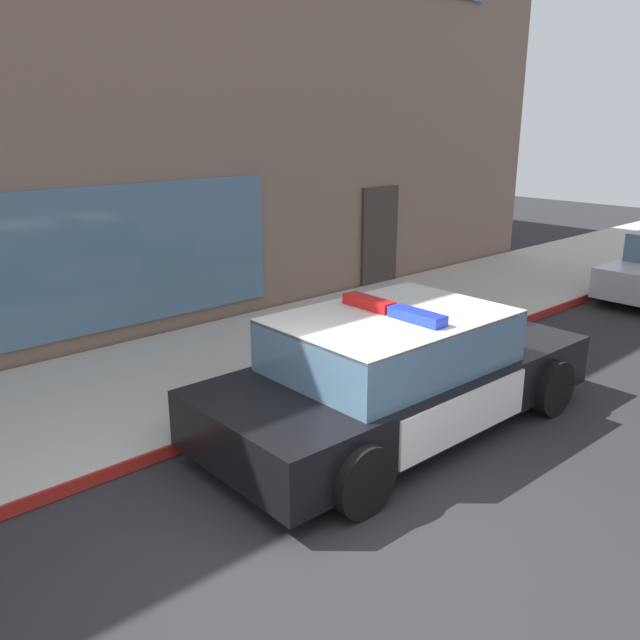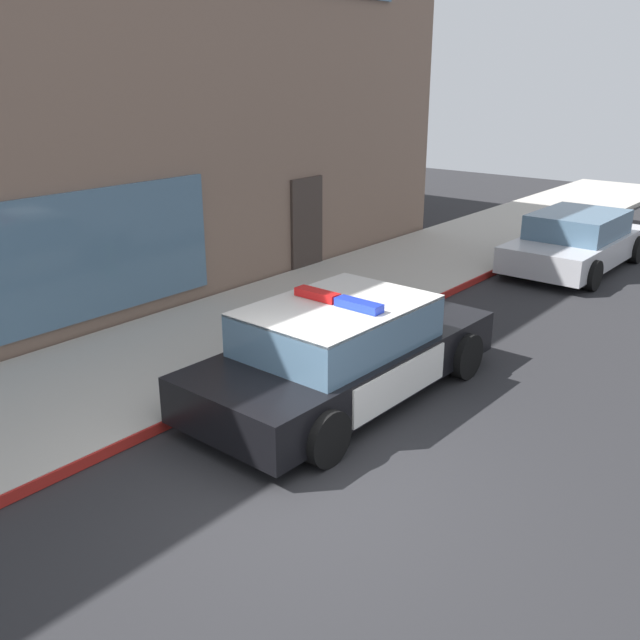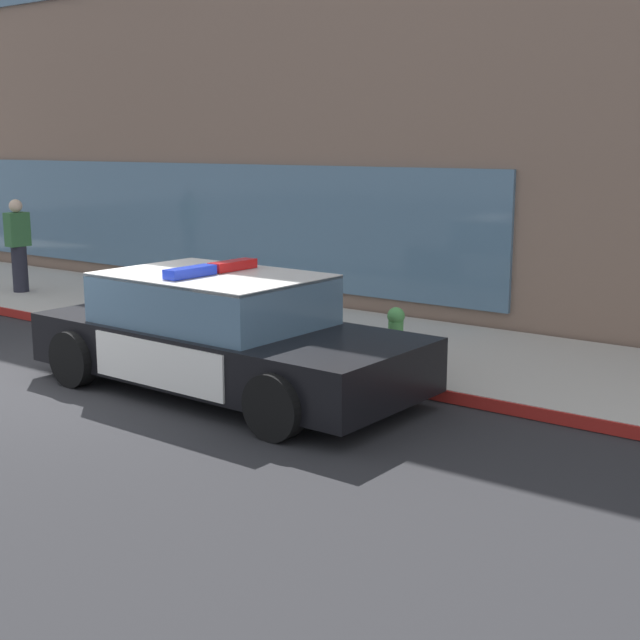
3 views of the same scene
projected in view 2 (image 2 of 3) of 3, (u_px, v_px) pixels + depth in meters
The scene contains 6 objects.
ground at pixel (305, 497), 7.43m from camera, with size 48.00×48.00×0.00m, color #262628.
sidewalk at pixel (87, 389), 9.78m from camera, with size 48.00×3.36×0.15m, color #B2ADA3.
curb_red_paint at pixel (165, 425), 8.77m from camera, with size 28.80×0.04×0.14m, color maroon.
police_cruiser at pixel (343, 350), 9.51m from camera, with size 4.84×2.23×1.49m.
fire_hydrant at pixel (306, 312), 11.57m from camera, with size 0.34×0.39×0.73m.
car_down_street at pixel (576, 241), 15.80m from camera, with size 4.35×2.09×1.29m.
Camera 2 is at (-4.83, -4.15, 4.26)m, focal length 39.33 mm.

